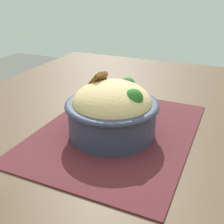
# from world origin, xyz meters

# --- Properties ---
(table) EXTENTS (1.17, 0.98, 0.75)m
(table) POSITION_xyz_m (0.00, 0.00, 0.68)
(table) COLOR #4C3826
(table) RESTS_ON ground_plane
(placemat) EXTENTS (0.42, 0.32, 0.00)m
(placemat) POSITION_xyz_m (-0.04, 0.02, 0.75)
(placemat) COLOR #47191E
(placemat) RESTS_ON table
(bowl) EXTENTS (0.19, 0.19, 0.13)m
(bowl) POSITION_xyz_m (-0.05, 0.02, 0.81)
(bowl) COLOR #2D3347
(bowl) RESTS_ON placemat
(fork) EXTENTS (0.02, 0.13, 0.00)m
(fork) POSITION_xyz_m (0.04, 0.03, 0.76)
(fork) COLOR #B3B3B3
(fork) RESTS_ON placemat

